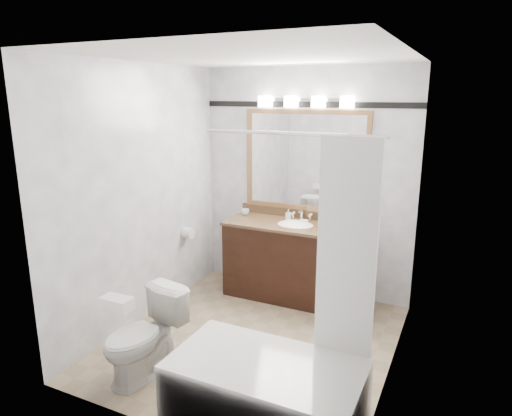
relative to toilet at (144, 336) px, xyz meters
The scene contains 14 objects.
room 1.36m from the toilet, 57.04° to the left, with size 2.42×2.62×2.52m.
vanity 1.96m from the toilet, 73.46° to the left, with size 1.53×0.58×0.97m.
mirror 2.50m from the toilet, 75.42° to the left, with size 1.40×0.04×1.10m.
vanity_light_bar 2.80m from the toilet, 75.05° to the left, with size 1.02×0.14×0.12m.
accent_stripe 2.83m from the toilet, 75.49° to the left, with size 2.40×0.01×0.06m, color black.
bathtub 1.11m from the toilet, ahead, with size 1.30×0.75×1.96m.
tp_roll 1.67m from the toilet, 110.92° to the left, with size 0.12×0.12×0.11m, color white.
toilet is the anchor object (origin of this frame).
tissue_box 0.47m from the toilet, 90.00° to the right, with size 0.23×0.12×0.09m, color white.
coffee_maker 2.22m from the toilet, 59.84° to the left, with size 0.19×0.24×0.36m.
cup_left 2.08m from the toilet, 93.10° to the left, with size 0.09×0.09×0.07m, color white.
soap_bottle_a 2.14m from the toilet, 78.28° to the left, with size 0.05×0.05×0.12m, color white.
soap_bottle_b 2.30m from the toilet, 69.16° to the left, with size 0.07×0.07×0.08m, color white.
soap_bar 2.15m from the toilet, 72.89° to the left, with size 0.09×0.05×0.03m, color beige.
Camera 1 is at (1.64, -3.41, 2.20)m, focal length 32.00 mm.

